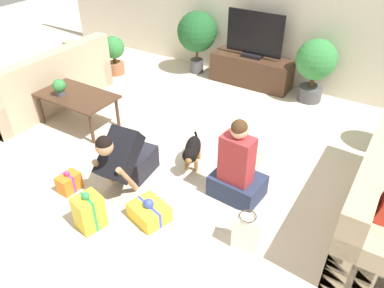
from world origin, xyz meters
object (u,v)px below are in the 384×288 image
at_px(person_kneeling, 126,158).
at_px(tabletop_plant, 59,87).
at_px(tv_console, 251,71).
at_px(gift_bag_a, 246,231).
at_px(person_sitting, 237,171).
at_px(gift_box_c, 69,182).
at_px(potted_plant_corner_left, 114,53).
at_px(dog, 192,150).
at_px(potted_plant_back_left, 197,33).
at_px(coffee_table, 76,98).
at_px(gift_box_b, 149,211).
at_px(gift_box_a, 89,212).
at_px(potted_plant_back_right, 315,64).
at_px(tv, 254,37).
at_px(sofa_left, 44,85).

relative_size(person_kneeling, tabletop_plant, 3.70).
xyz_separation_m(tv_console, gift_bag_a, (1.40, -3.15, -0.06)).
bearing_deg(person_sitting, gift_box_c, 33.12).
bearing_deg(potted_plant_corner_left, tabletop_plant, -70.07).
bearing_deg(dog, potted_plant_back_left, 97.37).
bearing_deg(gift_bag_a, dog, 144.53).
bearing_deg(coffee_table, gift_box_b, -26.05).
relative_size(tv_console, gift_box_a, 3.17).
height_order(potted_plant_back_right, potted_plant_corner_left, potted_plant_back_right).
relative_size(coffee_table, potted_plant_corner_left, 1.62).
distance_m(potted_plant_back_right, potted_plant_back_left, 2.02).
height_order(tv, gift_box_c, tv).
relative_size(tv, potted_plant_back_left, 0.88).
relative_size(tv_console, gift_bag_a, 3.58).
relative_size(sofa_left, gift_box_c, 8.25).
xyz_separation_m(sofa_left, potted_plant_corner_left, (0.14, 1.38, 0.08)).
relative_size(sofa_left, tabletop_plant, 9.26).
relative_size(potted_plant_back_left, gift_box_a, 2.53).
bearing_deg(potted_plant_corner_left, person_kneeling, -45.82).
distance_m(person_kneeling, gift_box_c, 0.67).
height_order(tv_console, dog, tv_console).
bearing_deg(tv_console, potted_plant_back_right, -2.84).
xyz_separation_m(potted_plant_corner_left, gift_box_c, (1.66, -2.60, -0.28)).
bearing_deg(dog, coffee_table, 156.85).
bearing_deg(tabletop_plant, tv, 58.34).
height_order(tv, gift_box_b, tv).
distance_m(potted_plant_back_left, dog, 2.79).
bearing_deg(gift_box_c, dog, 48.79).
relative_size(tv, person_kneeling, 1.12).
relative_size(tv, potted_plant_back_right, 0.98).
xyz_separation_m(person_kneeling, gift_bag_a, (1.46, -0.12, -0.16)).
bearing_deg(potted_plant_back_left, potted_plant_corner_left, -145.42).
distance_m(potted_plant_back_left, gift_bag_a, 3.96).
height_order(dog, gift_box_c, dog).
distance_m(potted_plant_corner_left, tabletop_plant, 1.80).
bearing_deg(person_kneeling, potted_plant_corner_left, 128.17).
relative_size(coffee_table, gift_box_c, 4.25).
relative_size(potted_plant_back_right, gift_box_a, 2.28).
relative_size(potted_plant_corner_left, person_sitting, 0.70).
relative_size(dog, gift_box_a, 1.37).
xyz_separation_m(sofa_left, tv, (2.32, 2.24, 0.49)).
bearing_deg(coffee_table, tv_console, 59.59).
relative_size(coffee_table, tv, 1.15).
height_order(sofa_left, coffee_table, sofa_left).
bearing_deg(tabletop_plant, potted_plant_back_left, 77.36).
height_order(dog, gift_box_a, gift_box_a).
xyz_separation_m(dog, gift_box_b, (0.08, -0.91, -0.16)).
height_order(potted_plant_back_right, gift_bag_a, potted_plant_back_right).
relative_size(tv, gift_bag_a, 2.51).
xyz_separation_m(tv, tabletop_plant, (-1.56, -2.54, -0.21)).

